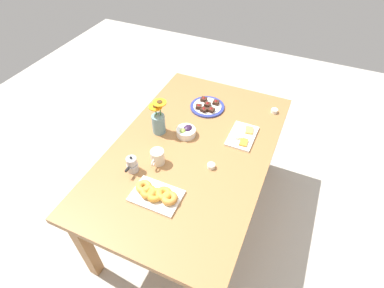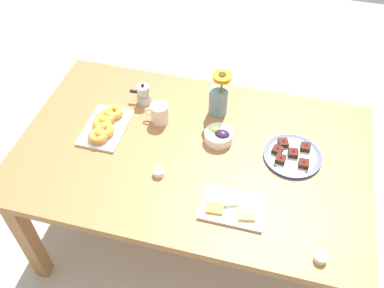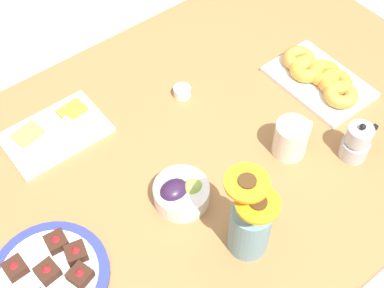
% 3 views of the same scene
% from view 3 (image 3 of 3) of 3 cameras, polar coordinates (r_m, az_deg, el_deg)
% --- Properties ---
extents(ground_plane, '(6.00, 6.00, 0.00)m').
position_cam_3_polar(ground_plane, '(2.00, -0.00, -13.79)').
color(ground_plane, '#B7B2A8').
extents(dining_table, '(1.60, 1.00, 0.74)m').
position_cam_3_polar(dining_table, '(1.42, -0.00, -3.08)').
color(dining_table, '#9E6B3D').
rests_on(dining_table, ground_plane).
extents(coffee_mug, '(0.12, 0.08, 0.10)m').
position_cam_3_polar(coffee_mug, '(1.34, 10.54, 0.62)').
color(coffee_mug, silver).
rests_on(coffee_mug, dining_table).
extents(grape_bowl, '(0.13, 0.13, 0.07)m').
position_cam_3_polar(grape_bowl, '(1.25, -1.19, -5.22)').
color(grape_bowl, white).
rests_on(grape_bowl, dining_table).
extents(cheese_platter, '(0.26, 0.17, 0.03)m').
position_cam_3_polar(cheese_platter, '(1.43, -14.37, 1.28)').
color(cheese_platter, white).
rests_on(cheese_platter, dining_table).
extents(croissant_platter, '(0.19, 0.29, 0.05)m').
position_cam_3_polar(croissant_platter, '(1.54, 13.50, 6.92)').
color(croissant_platter, white).
rests_on(croissant_platter, dining_table).
extents(jam_cup_honey, '(0.05, 0.05, 0.03)m').
position_cam_3_polar(jam_cup_honey, '(1.47, -1.05, 5.62)').
color(jam_cup_honey, white).
rests_on(jam_cup_honey, dining_table).
extents(dessert_plate, '(0.26, 0.26, 0.05)m').
position_cam_3_polar(dessert_plate, '(1.22, -14.91, -13.29)').
color(dessert_plate, navy).
rests_on(dessert_plate, dining_table).
extents(flower_vase, '(0.10, 0.12, 0.25)m').
position_cam_3_polar(flower_vase, '(1.15, 6.21, -8.55)').
color(flower_vase, '#6B939E').
rests_on(flower_vase, dining_table).
extents(moka_pot, '(0.11, 0.07, 0.12)m').
position_cam_3_polar(moka_pot, '(1.37, 17.15, 0.14)').
color(moka_pot, '#B7B7BC').
rests_on(moka_pot, dining_table).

